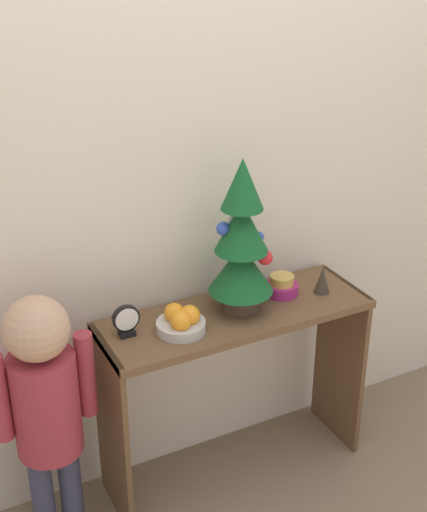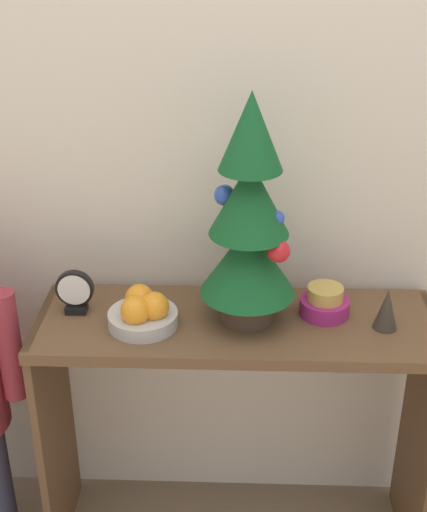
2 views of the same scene
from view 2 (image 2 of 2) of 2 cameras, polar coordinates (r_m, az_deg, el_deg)
name	(u,v)px [view 2 (image 2 of 2)]	position (r m, az deg, el deg)	size (l,w,h in m)	color
back_wall	(241,94)	(1.79, 2.23, 12.84)	(7.00, 0.05, 2.50)	beige
console_table	(236,379)	(1.89, 1.85, -9.78)	(1.01, 0.34, 0.73)	brown
mini_tree	(249,220)	(1.67, 2.87, 2.90)	(0.23, 0.23, 0.58)	#4C3828
fruit_bowl	(143,312)	(1.76, -5.66, -4.47)	(0.17, 0.17, 0.09)	#B7B2A8
singing_bowl	(325,303)	(1.82, 8.88, -3.72)	(0.13, 0.13, 0.08)	#9E2366
desk_clock	(75,292)	(1.83, -11.02, -2.86)	(0.10, 0.04, 0.12)	black
figurine	(387,309)	(1.78, 13.69, -4.13)	(0.06, 0.06, 0.11)	#382D23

